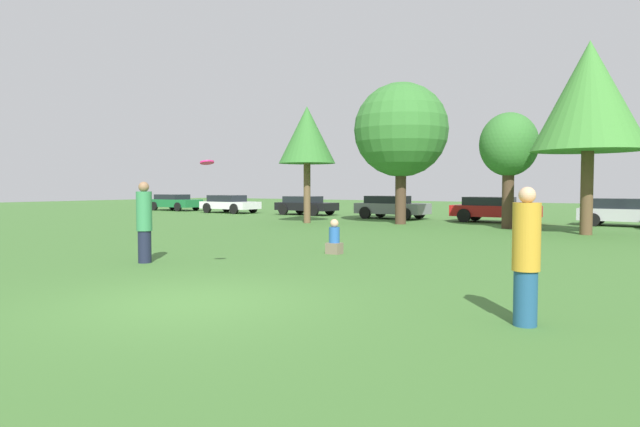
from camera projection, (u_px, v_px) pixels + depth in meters
name	position (u px, v px, depth m)	size (l,w,h in m)	color
ground_plane	(192.00, 302.00, 8.75)	(120.00, 120.00, 0.00)	#3D6B2D
person_thrower	(144.00, 222.00, 13.20)	(0.37, 0.37, 1.96)	#191E33
person_catcher	(526.00, 256.00, 7.21)	(0.36, 0.36, 1.84)	navy
frisbee	(207.00, 162.00, 11.30)	(0.29, 0.29, 0.11)	#F21E72
bystander_sitting	(334.00, 239.00, 14.97)	(0.39, 0.32, 0.95)	#726651
tree_0	(307.00, 136.00, 27.60)	(2.87, 2.87, 5.88)	brown
tree_1	(401.00, 130.00, 26.73)	(4.59, 4.59, 6.91)	#473323
tree_2	(509.00, 146.00, 23.95)	(2.51, 2.51, 5.08)	#473323
tree_3	(589.00, 97.00, 20.74)	(4.17, 4.17, 7.36)	brown
parked_car_green	(174.00, 202.00, 42.41)	(4.44, 2.04, 1.24)	#196633
parked_car_white	(229.00, 203.00, 38.41)	(4.22, 2.16, 1.25)	silver
parked_car_black	(305.00, 205.00, 35.73)	(3.97, 2.06, 1.22)	black
parked_car_grey	(391.00, 207.00, 31.47)	(4.11, 2.11, 1.31)	slate
parked_car_red	(494.00, 209.00, 28.27)	(4.34, 1.98, 1.31)	red
parked_car_silver	(623.00, 212.00, 25.49)	(3.86, 2.01, 1.29)	#B2B2B7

